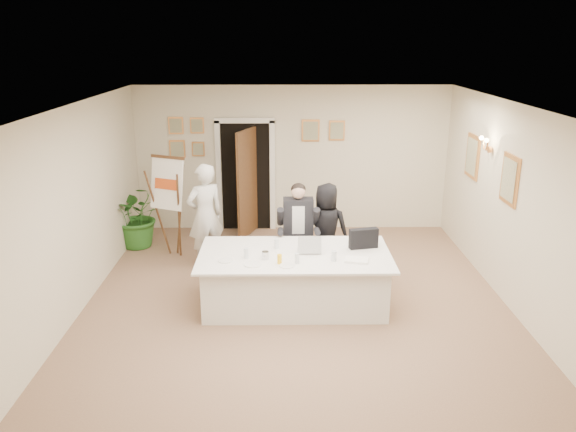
# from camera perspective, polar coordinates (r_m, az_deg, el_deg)

# --- Properties ---
(floor) EXTENTS (7.00, 7.00, 0.00)m
(floor) POSITION_cam_1_polar(r_m,az_deg,el_deg) (8.03, 0.85, -9.26)
(floor) COLOR brown
(floor) RESTS_ON ground
(ceiling) EXTENTS (6.00, 7.00, 0.02)m
(ceiling) POSITION_cam_1_polar(r_m,az_deg,el_deg) (7.21, 0.95, 10.99)
(ceiling) COLOR white
(ceiling) RESTS_ON wall_back
(wall_back) EXTENTS (6.00, 0.10, 2.80)m
(wall_back) POSITION_cam_1_polar(r_m,az_deg,el_deg) (10.89, 0.42, 5.83)
(wall_back) COLOR beige
(wall_back) RESTS_ON floor
(wall_front) EXTENTS (6.00, 0.10, 2.80)m
(wall_front) POSITION_cam_1_polar(r_m,az_deg,el_deg) (4.29, 2.15, -13.79)
(wall_front) COLOR beige
(wall_front) RESTS_ON floor
(wall_left) EXTENTS (0.10, 7.00, 2.80)m
(wall_left) POSITION_cam_1_polar(r_m,az_deg,el_deg) (8.01, -21.10, 0.22)
(wall_left) COLOR beige
(wall_left) RESTS_ON floor
(wall_right) EXTENTS (0.10, 7.00, 2.80)m
(wall_right) POSITION_cam_1_polar(r_m,az_deg,el_deg) (8.15, 22.48, 0.36)
(wall_right) COLOR beige
(wall_right) RESTS_ON floor
(doorway) EXTENTS (1.14, 0.86, 2.20)m
(doorway) POSITION_cam_1_polar(r_m,az_deg,el_deg) (10.82, -4.26, 3.75)
(doorway) COLOR black
(doorway) RESTS_ON floor
(pictures_back_wall) EXTENTS (3.40, 0.06, 0.80)m
(pictures_back_wall) POSITION_cam_1_polar(r_m,az_deg,el_deg) (10.79, -3.87, 8.11)
(pictures_back_wall) COLOR #DB904A
(pictures_back_wall) RESTS_ON wall_back
(pictures_right_wall) EXTENTS (0.06, 2.20, 0.80)m
(pictures_right_wall) POSITION_cam_1_polar(r_m,az_deg,el_deg) (9.14, 19.74, 4.71)
(pictures_right_wall) COLOR #DB904A
(pictures_right_wall) RESTS_ON wall_right
(wall_sconce) EXTENTS (0.20, 0.30, 0.24)m
(wall_sconce) POSITION_cam_1_polar(r_m,az_deg,el_deg) (9.04, 19.55, 6.88)
(wall_sconce) COLOR #D68644
(wall_sconce) RESTS_ON wall_right
(conference_table) EXTENTS (2.67, 1.42, 0.78)m
(conference_table) POSITION_cam_1_polar(r_m,az_deg,el_deg) (7.96, 0.67, -6.38)
(conference_table) COLOR silver
(conference_table) RESTS_ON floor
(seated_man) EXTENTS (0.76, 0.79, 1.51)m
(seated_man) POSITION_cam_1_polar(r_m,az_deg,el_deg) (8.86, 1.04, -1.33)
(seated_man) COLOR black
(seated_man) RESTS_ON floor
(flip_chart) EXTENTS (0.62, 0.50, 1.74)m
(flip_chart) POSITION_cam_1_polar(r_m,az_deg,el_deg) (9.76, -11.69, 0.45)
(flip_chart) COLOR #3D1E13
(flip_chart) RESTS_ON floor
(standing_man) EXTENTS (0.75, 0.68, 1.72)m
(standing_man) POSITION_cam_1_polar(r_m,az_deg,el_deg) (9.27, -8.41, 0.07)
(standing_man) COLOR silver
(standing_man) RESTS_ON floor
(standing_woman) EXTENTS (0.83, 0.67, 1.48)m
(standing_woman) POSITION_cam_1_polar(r_m,az_deg,el_deg) (8.92, 3.88, -1.31)
(standing_woman) COLOR black
(standing_woman) RESTS_ON floor
(potted_palm) EXTENTS (1.37, 1.32, 1.17)m
(potted_palm) POSITION_cam_1_polar(r_m,az_deg,el_deg) (10.46, -15.02, 0.09)
(potted_palm) COLOR #286321
(potted_palm) RESTS_ON floor
(laptop) EXTENTS (0.33, 0.35, 0.28)m
(laptop) POSITION_cam_1_polar(r_m,az_deg,el_deg) (7.85, 2.17, -2.64)
(laptop) COLOR #B7BABC
(laptop) RESTS_ON conference_table
(laptop_bag) EXTENTS (0.43, 0.20, 0.29)m
(laptop_bag) POSITION_cam_1_polar(r_m,az_deg,el_deg) (8.04, 7.68, -2.27)
(laptop_bag) COLOR black
(laptop_bag) RESTS_ON conference_table
(paper_stack) EXTENTS (0.35, 0.28, 0.03)m
(paper_stack) POSITION_cam_1_polar(r_m,az_deg,el_deg) (7.60, 6.99, -4.47)
(paper_stack) COLOR white
(paper_stack) RESTS_ON conference_table
(plate_left) EXTENTS (0.26, 0.26, 0.01)m
(plate_left) POSITION_cam_1_polar(r_m,az_deg,el_deg) (7.60, -6.36, -4.51)
(plate_left) COLOR white
(plate_left) RESTS_ON conference_table
(plate_mid) EXTENTS (0.29, 0.29, 0.01)m
(plate_mid) POSITION_cam_1_polar(r_m,az_deg,el_deg) (7.44, -3.61, -4.93)
(plate_mid) COLOR white
(plate_mid) RESTS_ON conference_table
(plate_near) EXTENTS (0.22, 0.22, 0.01)m
(plate_near) POSITION_cam_1_polar(r_m,az_deg,el_deg) (7.39, -0.12, -5.07)
(plate_near) COLOR white
(plate_near) RESTS_ON conference_table
(glass_a) EXTENTS (0.07, 0.07, 0.14)m
(glass_a) POSITION_cam_1_polar(r_m,az_deg,el_deg) (7.66, -4.27, -3.78)
(glass_a) COLOR silver
(glass_a) RESTS_ON conference_table
(glass_b) EXTENTS (0.08, 0.08, 0.14)m
(glass_b) POSITION_cam_1_polar(r_m,az_deg,el_deg) (7.46, 0.92, -4.32)
(glass_b) COLOR silver
(glass_b) RESTS_ON conference_table
(glass_c) EXTENTS (0.09, 0.09, 0.14)m
(glass_c) POSITION_cam_1_polar(r_m,az_deg,el_deg) (7.56, 4.69, -4.08)
(glass_c) COLOR silver
(glass_c) RESTS_ON conference_table
(glass_d) EXTENTS (0.07, 0.07, 0.14)m
(glass_d) POSITION_cam_1_polar(r_m,az_deg,el_deg) (7.97, -1.18, -2.85)
(glass_d) COLOR silver
(glass_d) RESTS_ON conference_table
(oj_glass) EXTENTS (0.08, 0.08, 0.13)m
(oj_glass) POSITION_cam_1_polar(r_m,az_deg,el_deg) (7.45, -0.86, -4.41)
(oj_glass) COLOR yellow
(oj_glass) RESTS_ON conference_table
(steel_jug) EXTENTS (0.10, 0.10, 0.11)m
(steel_jug) POSITION_cam_1_polar(r_m,az_deg,el_deg) (7.60, -2.32, -4.01)
(steel_jug) COLOR silver
(steel_jug) RESTS_ON conference_table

